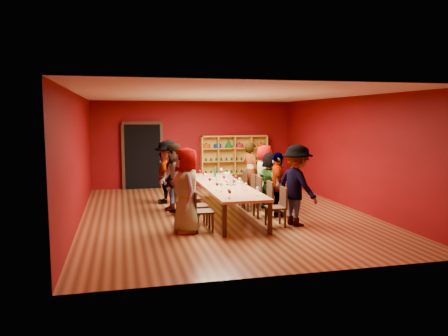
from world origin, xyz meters
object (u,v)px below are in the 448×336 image
at_px(chair_person_left_0, 199,209).
at_px(wine_bottle, 215,172).
at_px(person_left_0, 186,190).
at_px(person_right_4, 251,171).
at_px(chair_person_left_1, 195,203).
at_px(shelving_unit, 234,158).
at_px(chair_person_right_1, 266,197).
at_px(person_right_2, 270,181).
at_px(chair_person_left_2, 188,196).
at_px(person_right_1, 278,185).
at_px(chair_person_left_4, 179,185).
at_px(person_right_3, 265,175).
at_px(chair_person_right_3, 250,188).
at_px(chair_person_left_3, 184,191).
at_px(person_left_1, 184,193).
at_px(chair_person_right_4, 241,184).
at_px(chair_person_right_0, 279,205).
at_px(person_right_0, 297,185).
at_px(spittoon_bowl, 231,182).
at_px(tasting_table, 224,186).
at_px(person_left_2, 174,180).
at_px(chair_person_right_2, 255,192).
at_px(person_left_3, 168,175).
at_px(person_left_4, 164,177).

relative_size(chair_person_left_0, wine_bottle, 2.74).
height_order(person_left_0, person_right_4, person_left_0).
xyz_separation_m(chair_person_left_1, person_right_4, (2.11, 2.54, 0.36)).
distance_m(shelving_unit, chair_person_right_1, 5.02).
bearing_deg(person_right_2, person_right_4, -8.45).
xyz_separation_m(chair_person_left_2, person_right_1, (2.13, -0.65, 0.30)).
height_order(chair_person_left_4, person_right_3, person_right_3).
distance_m(shelving_unit, chair_person_right_3, 3.67).
bearing_deg(chair_person_left_3, person_left_1, -98.47).
distance_m(person_right_3, chair_person_right_4, 1.02).
xyz_separation_m(chair_person_right_0, person_right_0, (0.42, 0.00, 0.42)).
bearing_deg(chair_person_right_0, chair_person_right_1, 90.00).
bearing_deg(person_right_3, chair_person_left_4, 77.70).
distance_m(person_right_2, spittoon_bowl, 1.18).
height_order(tasting_table, person_right_2, person_right_2).
height_order(person_left_0, person_left_2, person_left_0).
bearing_deg(person_left_0, chair_person_left_0, 84.31).
relative_size(chair_person_right_2, chair_person_right_4, 1.00).
bearing_deg(chair_person_right_1, person_left_3, 148.78).
relative_size(chair_person_right_1, chair_person_right_4, 1.00).
distance_m(shelving_unit, wine_bottle, 3.16).
distance_m(chair_person_left_2, person_left_2, 0.54).
bearing_deg(person_left_2, person_left_3, 179.58).
bearing_deg(tasting_table, spittoon_bowl, -27.15).
height_order(person_left_1, person_right_4, person_right_4).
bearing_deg(person_left_2, tasting_table, 84.52).
height_order(chair_person_left_0, person_left_0, person_left_0).
bearing_deg(chair_person_left_3, person_left_0, -96.92).
distance_m(person_left_0, person_right_2, 3.08).
xyz_separation_m(shelving_unit, chair_person_right_4, (-0.49, -2.75, -0.49)).
height_order(person_left_2, person_right_3, person_left_2).
xyz_separation_m(tasting_table, chair_person_left_4, (-0.91, 1.68, -0.20)).
bearing_deg(person_left_4, chair_person_left_4, 93.28).
distance_m(chair_person_left_3, person_left_4, 1.10).
height_order(chair_person_right_2, chair_person_right_4, same).
xyz_separation_m(person_left_3, person_right_4, (2.52, 0.87, -0.07)).
relative_size(person_left_0, chair_person_right_2, 2.04).
bearing_deg(wine_bottle, spittoon_bowl, -87.23).
distance_m(person_left_2, person_right_4, 2.92).
height_order(person_left_1, spittoon_bowl, person_left_1).
bearing_deg(person_right_2, chair_person_left_2, 82.03).
xyz_separation_m(chair_person_right_3, chair_person_right_4, (0.00, 0.86, 0.00)).
bearing_deg(chair_person_left_4, person_left_3, -112.92).
relative_size(chair_person_left_4, chair_person_right_3, 1.00).
distance_m(chair_person_left_2, spittoon_bowl, 1.12).
height_order(person_left_0, chair_person_left_2, person_left_0).
bearing_deg(person_right_4, shelving_unit, -28.67).
bearing_deg(chair_person_right_2, person_right_2, -0.00).
height_order(tasting_table, chair_person_left_4, chair_person_left_4).
distance_m(chair_person_right_0, chair_person_right_4, 3.14).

